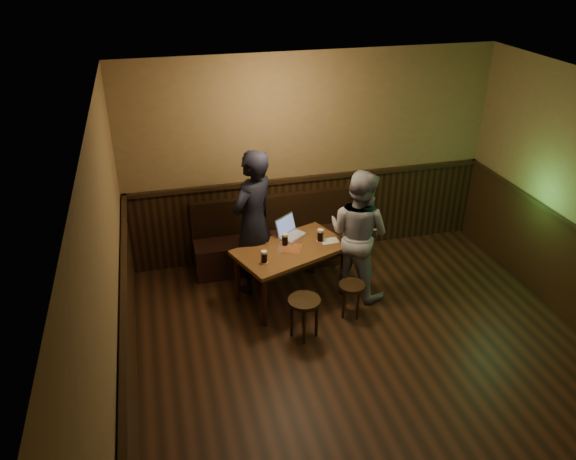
{
  "coord_description": "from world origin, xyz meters",
  "views": [
    {
      "loc": [
        -2.05,
        -3.78,
        4.06
      ],
      "look_at": [
        -0.62,
        1.79,
        1.01
      ],
      "focal_mm": 35.0,
      "sensor_mm": 36.0,
      "label": 1
    }
  ],
  "objects_px": {
    "bench": "(275,243)",
    "person_grey": "(358,234)",
    "stool_left": "(304,307)",
    "pint_right": "(320,235)",
    "pint_left": "(264,257)",
    "pint_mid": "(285,239)",
    "stool_right": "(352,291)",
    "person_suit": "(253,223)",
    "laptop": "(290,231)",
    "pub_table": "(291,255)"
  },
  "relations": [
    {
      "from": "bench",
      "to": "pint_left",
      "type": "relative_size",
      "value": 14.67
    },
    {
      "from": "bench",
      "to": "pint_left",
      "type": "xyz_separation_m",
      "value": [
        -0.38,
        -1.1,
        0.47
      ]
    },
    {
      "from": "stool_left",
      "to": "pint_right",
      "type": "relative_size",
      "value": 3.12
    },
    {
      "from": "pint_mid",
      "to": "person_suit",
      "type": "bearing_deg",
      "value": 143.7
    },
    {
      "from": "pub_table",
      "to": "stool_right",
      "type": "distance_m",
      "value": 0.85
    },
    {
      "from": "bench",
      "to": "stool_left",
      "type": "height_order",
      "value": "bench"
    },
    {
      "from": "pub_table",
      "to": "pint_left",
      "type": "bearing_deg",
      "value": -168.5
    },
    {
      "from": "pub_table",
      "to": "stool_right",
      "type": "xyz_separation_m",
      "value": [
        0.6,
        -0.53,
        -0.28
      ]
    },
    {
      "from": "laptop",
      "to": "pub_table",
      "type": "bearing_deg",
      "value": -139.25
    },
    {
      "from": "stool_right",
      "to": "pint_mid",
      "type": "height_order",
      "value": "pint_mid"
    },
    {
      "from": "stool_right",
      "to": "laptop",
      "type": "relative_size",
      "value": 0.98
    },
    {
      "from": "stool_left",
      "to": "pint_left",
      "type": "height_order",
      "value": "pint_left"
    },
    {
      "from": "pint_mid",
      "to": "person_grey",
      "type": "xyz_separation_m",
      "value": [
        0.88,
        -0.15,
        0.04
      ]
    },
    {
      "from": "bench",
      "to": "person_grey",
      "type": "xyz_separation_m",
      "value": [
        0.83,
        -0.92,
        0.51
      ]
    },
    {
      "from": "pub_table",
      "to": "laptop",
      "type": "height_order",
      "value": "laptop"
    },
    {
      "from": "bench",
      "to": "laptop",
      "type": "height_order",
      "value": "same"
    },
    {
      "from": "stool_left",
      "to": "person_grey",
      "type": "relative_size",
      "value": 0.3
    },
    {
      "from": "bench",
      "to": "person_grey",
      "type": "relative_size",
      "value": 1.33
    },
    {
      "from": "laptop",
      "to": "pint_left",
      "type": "bearing_deg",
      "value": -166.51
    },
    {
      "from": "pub_table",
      "to": "person_suit",
      "type": "distance_m",
      "value": 0.61
    },
    {
      "from": "stool_right",
      "to": "pint_right",
      "type": "bearing_deg",
      "value": 108.83
    },
    {
      "from": "person_suit",
      "to": "person_grey",
      "type": "relative_size",
      "value": 1.13
    },
    {
      "from": "bench",
      "to": "pint_mid",
      "type": "relative_size",
      "value": 14.07
    },
    {
      "from": "pint_mid",
      "to": "stool_left",
      "type": "bearing_deg",
      "value": -90.03
    },
    {
      "from": "bench",
      "to": "pint_mid",
      "type": "xyz_separation_m",
      "value": [
        -0.05,
        -0.77,
        0.47
      ]
    },
    {
      "from": "person_suit",
      "to": "person_grey",
      "type": "distance_m",
      "value": 1.29
    },
    {
      "from": "stool_left",
      "to": "stool_right",
      "type": "height_order",
      "value": "stool_left"
    },
    {
      "from": "stool_left",
      "to": "stool_right",
      "type": "xyz_separation_m",
      "value": [
        0.65,
        0.25,
        -0.06
      ]
    },
    {
      "from": "pint_right",
      "to": "stool_right",
      "type": "bearing_deg",
      "value": -71.17
    },
    {
      "from": "bench",
      "to": "pub_table",
      "type": "relative_size",
      "value": 1.46
    },
    {
      "from": "pint_left",
      "to": "laptop",
      "type": "bearing_deg",
      "value": 51.17
    },
    {
      "from": "stool_left",
      "to": "pint_left",
      "type": "distance_m",
      "value": 0.74
    },
    {
      "from": "stool_right",
      "to": "pint_left",
      "type": "xyz_separation_m",
      "value": [
        -0.98,
        0.29,
        0.44
      ]
    },
    {
      "from": "bench",
      "to": "person_grey",
      "type": "bearing_deg",
      "value": -47.92
    },
    {
      "from": "bench",
      "to": "stool_left",
      "type": "relative_size",
      "value": 4.42
    },
    {
      "from": "pub_table",
      "to": "person_suit",
      "type": "bearing_deg",
      "value": 118.26
    },
    {
      "from": "pub_table",
      "to": "pint_mid",
      "type": "xyz_separation_m",
      "value": [
        -0.05,
        0.09,
        0.17
      ]
    },
    {
      "from": "pub_table",
      "to": "stool_left",
      "type": "bearing_deg",
      "value": -114.66
    },
    {
      "from": "pub_table",
      "to": "person_grey",
      "type": "bearing_deg",
      "value": -25.16
    },
    {
      "from": "person_grey",
      "to": "laptop",
      "type": "bearing_deg",
      "value": 25.46
    },
    {
      "from": "person_grey",
      "to": "pint_mid",
      "type": "bearing_deg",
      "value": 41.73
    },
    {
      "from": "laptop",
      "to": "person_suit",
      "type": "xyz_separation_m",
      "value": [
        -0.45,
        0.03,
        0.16
      ]
    },
    {
      "from": "person_grey",
      "to": "pint_left",
      "type": "bearing_deg",
      "value": 59.91
    },
    {
      "from": "stool_right",
      "to": "person_suit",
      "type": "xyz_separation_m",
      "value": [
        -0.99,
        0.87,
        0.59
      ]
    },
    {
      "from": "stool_right",
      "to": "pint_left",
      "type": "distance_m",
      "value": 1.12
    },
    {
      "from": "stool_left",
      "to": "pint_left",
      "type": "xyz_separation_m",
      "value": [
        -0.33,
        0.54,
        0.39
      ]
    },
    {
      "from": "bench",
      "to": "pint_right",
      "type": "height_order",
      "value": "bench"
    },
    {
      "from": "bench",
      "to": "stool_right",
      "type": "xyz_separation_m",
      "value": [
        0.6,
        -1.39,
        0.03
      ]
    },
    {
      "from": "bench",
      "to": "pint_right",
      "type": "xyz_separation_m",
      "value": [
        0.39,
        -0.78,
        0.48
      ]
    },
    {
      "from": "stool_right",
      "to": "laptop",
      "type": "height_order",
      "value": "laptop"
    }
  ]
}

